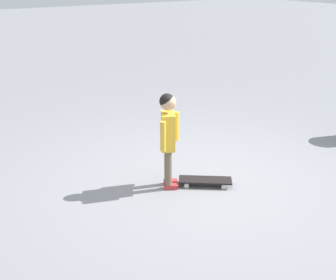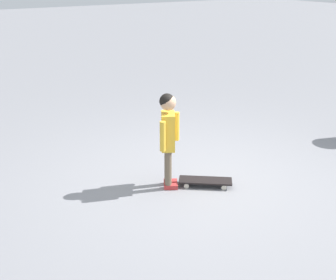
{
  "view_description": "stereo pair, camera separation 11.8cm",
  "coord_description": "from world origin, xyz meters",
  "views": [
    {
      "loc": [
        2.97,
        3.66,
        2.26
      ],
      "look_at": [
        0.43,
        -0.08,
        0.55
      ],
      "focal_mm": 48.44,
      "sensor_mm": 36.0,
      "label": 1
    },
    {
      "loc": [
        2.87,
        3.72,
        2.26
      ],
      "look_at": [
        0.43,
        -0.08,
        0.55
      ],
      "focal_mm": 48.44,
      "sensor_mm": 36.0,
      "label": 2
    }
  ],
  "objects": [
    {
      "name": "child_person",
      "position": [
        0.43,
        -0.08,
        0.66
      ],
      "size": [
        0.36,
        0.28,
        1.06
      ],
      "color": "brown",
      "rests_on": "ground"
    },
    {
      "name": "skateboard",
      "position": [
        0.07,
        0.14,
        0.06
      ],
      "size": [
        0.58,
        0.51,
        0.07
      ],
      "color": "black",
      "rests_on": "ground"
    },
    {
      "name": "ground_plane",
      "position": [
        0.0,
        0.0,
        0.0
      ],
      "size": [
        50.0,
        50.0,
        0.0
      ],
      "primitive_type": "plane",
      "color": "gray"
    }
  ]
}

